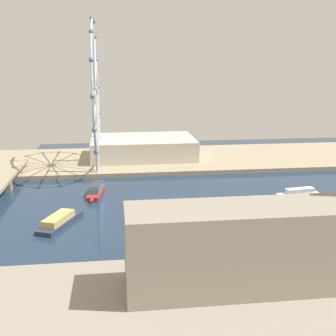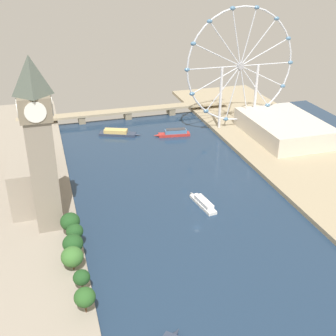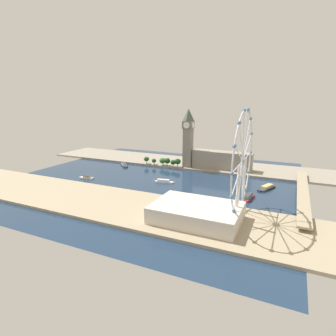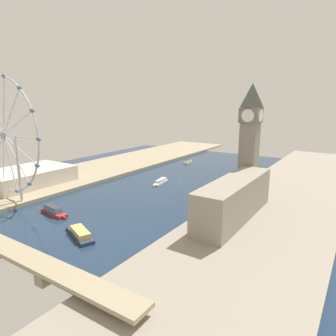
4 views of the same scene
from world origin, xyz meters
name	(u,v)px [view 4 (image 4 of 4)]	position (x,y,z in m)	size (l,w,h in m)	color
ground_plane	(181,180)	(0.00, 0.00, 0.00)	(389.85, 389.85, 0.00)	#1E334C
riverbank_left	(288,196)	(-109.93, 0.00, 1.50)	(90.00, 520.00, 3.00)	gray
riverbank_right	(107,167)	(109.93, 0.00, 1.50)	(90.00, 520.00, 3.00)	tan
clock_tower	(250,139)	(-79.71, 21.35, 52.41)	(16.92, 16.92, 95.04)	gray
parliament_block	(235,199)	(-89.59, 76.64, 16.97)	(22.00, 94.57, 27.94)	gray
tree_row_embankment	(250,176)	(-69.83, -16.14, 11.01)	(13.08, 68.64, 13.83)	#513823
ferris_wheel	(4,136)	(87.19, 138.00, 55.33)	(99.27, 3.20, 101.36)	silver
riverside_hall	(28,176)	(114.64, 104.15, 10.57)	(54.75, 79.15, 15.14)	beige
tour_boat_0	(80,233)	(-17.42, 153.20, 2.20)	(35.79, 19.95, 5.29)	#2D384C
tour_boat_1	(248,169)	(-45.64, -82.55, 2.20)	(25.00, 25.64, 5.34)	#2D384C
tour_boat_2	(161,182)	(11.64, 21.49, 1.91)	(9.22, 29.76, 4.53)	white
tour_boat_3	(54,211)	(29.26, 137.90, 2.59)	(31.81, 10.44, 6.17)	#B22D28
tour_boat_4	(188,161)	(41.74, -89.02, 1.96)	(8.53, 24.09, 4.95)	white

